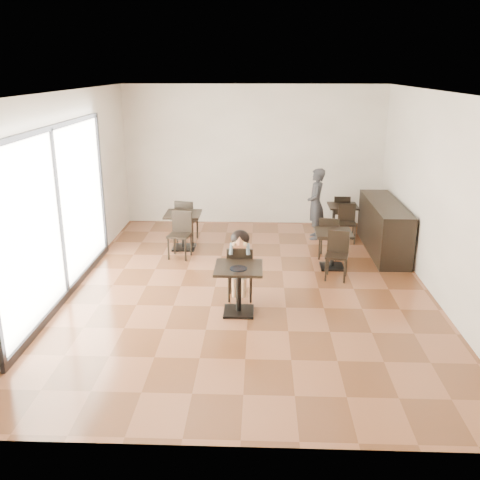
{
  "coord_description": "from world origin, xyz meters",
  "views": [
    {
      "loc": [
        0.17,
        -8.36,
        3.56
      ],
      "look_at": [
        -0.14,
        -0.49,
        1.0
      ],
      "focal_mm": 40.0,
      "sensor_mm": 36.0,
      "label": 1
    }
  ],
  "objects_px": {
    "child": "(240,265)",
    "adult_patron": "(316,204)",
    "cafe_table_mid": "(333,250)",
    "chair_back_b": "(347,224)",
    "child_table": "(239,290)",
    "chair_mid_b": "(337,256)",
    "cafe_table_back": "(342,220)",
    "cafe_table_left": "(184,231)",
    "chair_back_a": "(341,212)",
    "child_chair": "(240,272)",
    "chair_mid_a": "(329,237)",
    "chair_left_b": "(179,235)",
    "chair_left_a": "(187,220)"
  },
  "relations": [
    {
      "from": "chair_mid_a",
      "to": "chair_mid_b",
      "type": "bearing_deg",
      "value": 103.12
    },
    {
      "from": "adult_patron",
      "to": "chair_left_b",
      "type": "height_order",
      "value": "adult_patron"
    },
    {
      "from": "cafe_table_mid",
      "to": "chair_back_a",
      "type": "relative_size",
      "value": 0.87
    },
    {
      "from": "chair_mid_b",
      "to": "chair_left_b",
      "type": "distance_m",
      "value": 3.07
    },
    {
      "from": "child",
      "to": "cafe_table_mid",
      "type": "height_order",
      "value": "child"
    },
    {
      "from": "cafe_table_mid",
      "to": "chair_back_b",
      "type": "height_order",
      "value": "chair_back_b"
    },
    {
      "from": "cafe_table_back",
      "to": "chair_left_b",
      "type": "relative_size",
      "value": 0.74
    },
    {
      "from": "cafe_table_back",
      "to": "adult_patron",
      "type": "bearing_deg",
      "value": -154.45
    },
    {
      "from": "chair_mid_a",
      "to": "chair_mid_b",
      "type": "distance_m",
      "value": 1.1
    },
    {
      "from": "cafe_table_mid",
      "to": "chair_mid_b",
      "type": "xyz_separation_m",
      "value": [
        0.0,
        -0.55,
        0.07
      ]
    },
    {
      "from": "cafe_table_left",
      "to": "chair_mid_b",
      "type": "relative_size",
      "value": 0.89
    },
    {
      "from": "child",
      "to": "chair_back_a",
      "type": "relative_size",
      "value": 1.41
    },
    {
      "from": "cafe_table_back",
      "to": "chair_left_a",
      "type": "xyz_separation_m",
      "value": [
        -3.38,
        -0.56,
        0.12
      ]
    },
    {
      "from": "adult_patron",
      "to": "chair_back_b",
      "type": "xyz_separation_m",
      "value": [
        0.65,
        -0.25,
        -0.36
      ]
    },
    {
      "from": "cafe_table_back",
      "to": "chair_left_b",
      "type": "xyz_separation_m",
      "value": [
        -3.38,
        -1.66,
        0.12
      ]
    },
    {
      "from": "child_table",
      "to": "chair_mid_b",
      "type": "height_order",
      "value": "chair_mid_b"
    },
    {
      "from": "cafe_table_mid",
      "to": "chair_left_a",
      "type": "distance_m",
      "value": 3.29
    },
    {
      "from": "cafe_table_left",
      "to": "cafe_table_back",
      "type": "height_order",
      "value": "cafe_table_left"
    },
    {
      "from": "chair_mid_b",
      "to": "chair_left_a",
      "type": "xyz_separation_m",
      "value": [
        -2.9,
        2.09,
        0.03
      ]
    },
    {
      "from": "child_chair",
      "to": "chair_left_a",
      "type": "distance_m",
      "value": 3.23
    },
    {
      "from": "cafe_table_back",
      "to": "chair_mid_a",
      "type": "xyz_separation_m",
      "value": [
        -0.47,
        -1.55,
        0.09
      ]
    },
    {
      "from": "child",
      "to": "chair_back_a",
      "type": "xyz_separation_m",
      "value": [
        2.15,
        3.94,
        -0.16
      ]
    },
    {
      "from": "adult_patron",
      "to": "chair_left_b",
      "type": "distance_m",
      "value": 3.08
    },
    {
      "from": "chair_mid_b",
      "to": "chair_back_b",
      "type": "relative_size",
      "value": 1.05
    },
    {
      "from": "child",
      "to": "adult_patron",
      "type": "distance_m",
      "value": 3.57
    },
    {
      "from": "child_table",
      "to": "child_chair",
      "type": "relative_size",
      "value": 0.83
    },
    {
      "from": "child",
      "to": "chair_back_b",
      "type": "distance_m",
      "value": 3.68
    },
    {
      "from": "child_chair",
      "to": "cafe_table_back",
      "type": "bearing_deg",
      "value": -120.98
    },
    {
      "from": "child_chair",
      "to": "cafe_table_left",
      "type": "distance_m",
      "value": 2.73
    },
    {
      "from": "cafe_table_back",
      "to": "chair_back_a",
      "type": "bearing_deg",
      "value": 86.8
    },
    {
      "from": "cafe_table_left",
      "to": "chair_left_b",
      "type": "relative_size",
      "value": 0.83
    },
    {
      "from": "chair_back_b",
      "to": "chair_left_a",
      "type": "bearing_deg",
      "value": -177.76
    },
    {
      "from": "cafe_table_mid",
      "to": "cafe_table_back",
      "type": "relative_size",
      "value": 1.05
    },
    {
      "from": "chair_back_b",
      "to": "chair_mid_a",
      "type": "bearing_deg",
      "value": -114.28
    },
    {
      "from": "chair_mid_b",
      "to": "chair_left_a",
      "type": "distance_m",
      "value": 3.58
    },
    {
      "from": "cafe_table_mid",
      "to": "cafe_table_left",
      "type": "distance_m",
      "value": 3.07
    },
    {
      "from": "adult_patron",
      "to": "chair_mid_b",
      "type": "distance_m",
      "value": 2.38
    },
    {
      "from": "cafe_table_mid",
      "to": "chair_back_b",
      "type": "bearing_deg",
      "value": 72.25
    },
    {
      "from": "child",
      "to": "chair_mid_b",
      "type": "height_order",
      "value": "child"
    },
    {
      "from": "chair_left_a",
      "to": "chair_back_a",
      "type": "xyz_separation_m",
      "value": [
        3.4,
        0.96,
        -0.05
      ]
    },
    {
      "from": "chair_mid_b",
      "to": "chair_back_b",
      "type": "distance_m",
      "value": 2.16
    },
    {
      "from": "cafe_table_mid",
      "to": "chair_left_b",
      "type": "bearing_deg",
      "value": 171.31
    },
    {
      "from": "cafe_table_left",
      "to": "cafe_table_mid",
      "type": "bearing_deg",
      "value": -18.9
    },
    {
      "from": "chair_mid_b",
      "to": "chair_mid_a",
      "type": "bearing_deg",
      "value": 103.12
    },
    {
      "from": "chair_left_a",
      "to": "chair_back_a",
      "type": "bearing_deg",
      "value": -153.56
    },
    {
      "from": "chair_left_b",
      "to": "cafe_table_mid",
      "type": "bearing_deg",
      "value": 1.99
    },
    {
      "from": "cafe_table_left",
      "to": "chair_left_b",
      "type": "height_order",
      "value": "chair_left_b"
    },
    {
      "from": "chair_left_a",
      "to": "chair_left_b",
      "type": "xyz_separation_m",
      "value": [
        0.0,
        -1.1,
        0.0
      ]
    },
    {
      "from": "child",
      "to": "cafe_table_mid",
      "type": "distance_m",
      "value": 2.2
    },
    {
      "from": "child",
      "to": "adult_patron",
      "type": "height_order",
      "value": "adult_patron"
    }
  ]
}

